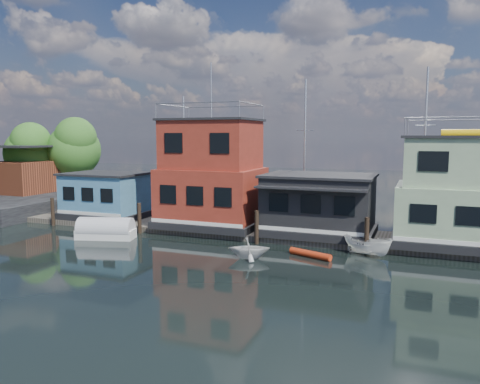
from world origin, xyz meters
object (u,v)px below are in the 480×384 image
at_px(houseboat_blue, 106,195).
at_px(red_kayak, 310,254).
at_px(houseboat_red, 212,176).
at_px(houseboat_green, 467,194).
at_px(tarp_runabout, 106,230).
at_px(motorboat, 368,245).
at_px(dinghy_white, 249,248).
at_px(houseboat_dark, 319,204).

relative_size(houseboat_blue, red_kayak, 2.34).
relative_size(houseboat_red, houseboat_green, 1.41).
relative_size(houseboat_green, tarp_runabout, 2.02).
bearing_deg(red_kayak, houseboat_green, 51.81).
xyz_separation_m(motorboat, tarp_runabout, (-17.28, -1.87, -0.03)).
relative_size(houseboat_green, dinghy_white, 3.52).
height_order(houseboat_dark, dinghy_white, houseboat_dark).
distance_m(houseboat_blue, tarp_runabout, 6.65).
height_order(houseboat_dark, red_kayak, houseboat_dark).
xyz_separation_m(dinghy_white, tarp_runabout, (-10.98, 1.27, -0.04)).
bearing_deg(motorboat, houseboat_dark, 75.13).
relative_size(dinghy_white, tarp_runabout, 0.57).
bearing_deg(houseboat_green, houseboat_dark, -179.88).
distance_m(houseboat_blue, houseboat_green, 26.53).
bearing_deg(houseboat_blue, red_kayak, -15.34).
relative_size(motorboat, dinghy_white, 1.34).
relative_size(dinghy_white, red_kayak, 0.87).
height_order(houseboat_red, motorboat, houseboat_red).
height_order(houseboat_dark, motorboat, houseboat_dark).
bearing_deg(houseboat_dark, houseboat_red, 179.86).
height_order(houseboat_green, tarp_runabout, houseboat_green).
height_order(motorboat, red_kayak, motorboat).
bearing_deg(motorboat, red_kayak, 145.65).
bearing_deg(red_kayak, houseboat_dark, 117.96).
height_order(houseboat_red, red_kayak, houseboat_red).
bearing_deg(houseboat_blue, tarp_runabout, -53.39).
distance_m(houseboat_dark, tarp_runabout, 14.71).
bearing_deg(dinghy_white, tarp_runabout, 63.66).
height_order(houseboat_dark, houseboat_green, houseboat_green).
height_order(houseboat_red, houseboat_dark, houseboat_red).
distance_m(houseboat_dark, motorboat, 5.22).
height_order(houseboat_blue, red_kayak, houseboat_blue).
distance_m(houseboat_blue, dinghy_white, 16.25).
bearing_deg(houseboat_green, red_kayak, -149.53).
xyz_separation_m(houseboat_green, dinghy_white, (-11.67, -6.45, -2.92)).
bearing_deg(motorboat, dinghy_white, 143.83).
relative_size(houseboat_dark, red_kayak, 2.71).
relative_size(houseboat_red, red_kayak, 4.34).
xyz_separation_m(houseboat_dark, motorboat, (3.63, -3.30, -1.80)).
height_order(houseboat_blue, houseboat_green, houseboat_green).
distance_m(houseboat_red, houseboat_dark, 8.18).
bearing_deg(houseboat_red, motorboat, -15.91).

